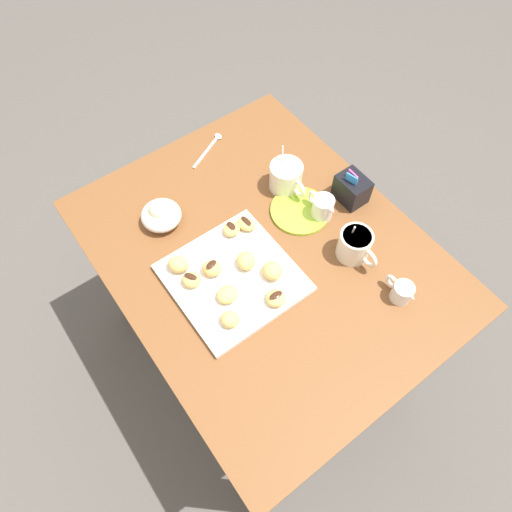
# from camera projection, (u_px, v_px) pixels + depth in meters

# --- Properties ---
(ground_plane) EXTENTS (8.00, 8.00, 0.00)m
(ground_plane) POSITION_uv_depth(u_px,v_px,m) (262.00, 346.00, 1.88)
(ground_plane) COLOR #514C47
(dining_table) EXTENTS (1.00, 0.79, 0.74)m
(dining_table) POSITION_uv_depth(u_px,v_px,m) (264.00, 276.00, 1.36)
(dining_table) COLOR brown
(dining_table) RESTS_ON ground_plane
(pastry_plate_square) EXTENTS (0.31, 0.31, 0.02)m
(pastry_plate_square) POSITION_uv_depth(u_px,v_px,m) (233.00, 278.00, 1.19)
(pastry_plate_square) COLOR silver
(pastry_plate_square) RESTS_ON dining_table
(coffee_mug_cream_left) EXTENTS (0.13, 0.10, 0.13)m
(coffee_mug_cream_left) POSITION_uv_depth(u_px,v_px,m) (286.00, 176.00, 1.32)
(coffee_mug_cream_left) COLOR silver
(coffee_mug_cream_left) RESTS_ON dining_table
(coffee_mug_cream_right) EXTENTS (0.12, 0.09, 0.13)m
(coffee_mug_cream_right) POSITION_uv_depth(u_px,v_px,m) (355.00, 245.00, 1.20)
(coffee_mug_cream_right) COLOR silver
(coffee_mug_cream_right) RESTS_ON dining_table
(cream_pitcher_white) EXTENTS (0.10, 0.06, 0.07)m
(cream_pitcher_white) POSITION_uv_depth(u_px,v_px,m) (323.00, 208.00, 1.27)
(cream_pitcher_white) COLOR silver
(cream_pitcher_white) RESTS_ON dining_table
(sugar_caddy) EXTENTS (0.09, 0.07, 0.11)m
(sugar_caddy) POSITION_uv_depth(u_px,v_px,m) (351.00, 188.00, 1.31)
(sugar_caddy) COLOR black
(sugar_caddy) RESTS_ON dining_table
(ice_cream_bowl) EXTENTS (0.11, 0.11, 0.08)m
(ice_cream_bowl) POSITION_uv_depth(u_px,v_px,m) (161.00, 214.00, 1.26)
(ice_cream_bowl) COLOR silver
(ice_cream_bowl) RESTS_ON dining_table
(chocolate_sauce_pitcher) EXTENTS (0.09, 0.05, 0.06)m
(chocolate_sauce_pitcher) POSITION_uv_depth(u_px,v_px,m) (402.00, 291.00, 1.15)
(chocolate_sauce_pitcher) COLOR silver
(chocolate_sauce_pitcher) RESTS_ON dining_table
(saucer_lime_left) EXTENTS (0.17, 0.17, 0.01)m
(saucer_lime_left) POSITION_uv_depth(u_px,v_px,m) (300.00, 211.00, 1.31)
(saucer_lime_left) COLOR #9EC633
(saucer_lime_left) RESTS_ON dining_table
(loose_spoon_near_saucer) EXTENTS (0.08, 0.15, 0.01)m
(loose_spoon_near_saucer) POSITION_uv_depth(u_px,v_px,m) (211.00, 146.00, 1.44)
(loose_spoon_near_saucer) COLOR silver
(loose_spoon_near_saucer) RESTS_ON dining_table
(beignet_0) EXTENTS (0.06, 0.06, 0.03)m
(beignet_0) POSITION_uv_depth(u_px,v_px,m) (230.00, 319.00, 1.11)
(beignet_0) COLOR #E5B260
(beignet_0) RESTS_ON pastry_plate_square
(beignet_1) EXTENTS (0.05, 0.05, 0.03)m
(beignet_1) POSITION_uv_depth(u_px,v_px,m) (231.00, 229.00, 1.24)
(beignet_1) COLOR #E5B260
(beignet_1) RESTS_ON pastry_plate_square
(chocolate_drizzle_1) EXTENTS (0.03, 0.02, 0.00)m
(chocolate_drizzle_1) POSITION_uv_depth(u_px,v_px,m) (231.00, 226.00, 1.23)
(chocolate_drizzle_1) COLOR #381E11
(chocolate_drizzle_1) RESTS_ON beignet_1
(beignet_2) EXTENTS (0.05, 0.06, 0.03)m
(beignet_2) POSITION_uv_depth(u_px,v_px,m) (227.00, 294.00, 1.14)
(beignet_2) COLOR #E5B260
(beignet_2) RESTS_ON pastry_plate_square
(beignet_3) EXTENTS (0.06, 0.05, 0.04)m
(beignet_3) POSITION_uv_depth(u_px,v_px,m) (272.00, 271.00, 1.17)
(beignet_3) COLOR #E5B260
(beignet_3) RESTS_ON pastry_plate_square
(beignet_4) EXTENTS (0.06, 0.06, 0.03)m
(beignet_4) POSITION_uv_depth(u_px,v_px,m) (276.00, 298.00, 1.14)
(beignet_4) COLOR #E5B260
(beignet_4) RESTS_ON pastry_plate_square
(chocolate_drizzle_4) EXTENTS (0.02, 0.04, 0.00)m
(chocolate_drizzle_4) POSITION_uv_depth(u_px,v_px,m) (276.00, 295.00, 1.12)
(chocolate_drizzle_4) COLOR #381E11
(chocolate_drizzle_4) RESTS_ON beignet_4
(beignet_5) EXTENTS (0.07, 0.07, 0.04)m
(beignet_5) POSITION_uv_depth(u_px,v_px,m) (212.00, 268.00, 1.18)
(beignet_5) COLOR #E5B260
(beignet_5) RESTS_ON pastry_plate_square
(chocolate_drizzle_5) EXTENTS (0.02, 0.03, 0.00)m
(chocolate_drizzle_5) POSITION_uv_depth(u_px,v_px,m) (211.00, 264.00, 1.16)
(chocolate_drizzle_5) COLOR #381E11
(chocolate_drizzle_5) RESTS_ON beignet_5
(beignet_6) EXTENTS (0.07, 0.07, 0.04)m
(beignet_6) POSITION_uv_depth(u_px,v_px,m) (178.00, 264.00, 1.18)
(beignet_6) COLOR #E5B260
(beignet_6) RESTS_ON pastry_plate_square
(beignet_7) EXTENTS (0.07, 0.07, 0.03)m
(beignet_7) POSITION_uv_depth(u_px,v_px,m) (192.00, 280.00, 1.16)
(beignet_7) COLOR #E5B260
(beignet_7) RESTS_ON pastry_plate_square
(chocolate_drizzle_7) EXTENTS (0.04, 0.03, 0.00)m
(chocolate_drizzle_7) POSITION_uv_depth(u_px,v_px,m) (191.00, 276.00, 1.15)
(chocolate_drizzle_7) COLOR #381E11
(chocolate_drizzle_7) RESTS_ON beignet_7
(beignet_8) EXTENTS (0.07, 0.07, 0.04)m
(beignet_8) POSITION_uv_depth(u_px,v_px,m) (246.00, 261.00, 1.19)
(beignet_8) COLOR #E5B260
(beignet_8) RESTS_ON pastry_plate_square
(beignet_9) EXTENTS (0.07, 0.06, 0.03)m
(beignet_9) POSITION_uv_depth(u_px,v_px,m) (247.00, 223.00, 1.26)
(beignet_9) COLOR #E5B260
(beignet_9) RESTS_ON pastry_plate_square
(chocolate_drizzle_9) EXTENTS (0.04, 0.02, 0.00)m
(chocolate_drizzle_9) POSITION_uv_depth(u_px,v_px,m) (247.00, 220.00, 1.24)
(chocolate_drizzle_9) COLOR #381E11
(chocolate_drizzle_9) RESTS_ON beignet_9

